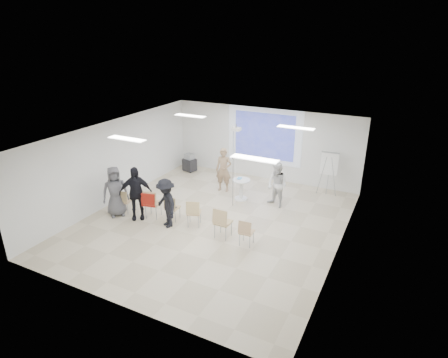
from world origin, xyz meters
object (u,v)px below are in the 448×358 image
at_px(av_cart, 190,163).
at_px(audience_outer, 115,189).
at_px(player_right, 277,183).
at_px(chair_left_inner, 172,207).
at_px(chair_far_left, 124,200).
at_px(player_left, 224,167).
at_px(pedestal_table, 241,188).
at_px(chair_right_inner, 222,221).
at_px(chair_right_far, 246,231).
at_px(laptop, 173,207).
at_px(audience_left, 135,189).
at_px(chair_center, 194,211).
at_px(flipchart_easel, 329,164).
at_px(audience_mid, 166,200).

bearing_deg(av_cart, audience_outer, -74.99).
bearing_deg(player_right, chair_left_inner, -113.11).
height_order(chair_far_left, audience_outer, audience_outer).
distance_m(player_left, player_right, 2.36).
height_order(pedestal_table, chair_right_inner, chair_right_inner).
relative_size(player_left, av_cart, 2.45).
bearing_deg(player_right, chair_far_left, -124.55).
relative_size(player_right, audience_outer, 0.92).
height_order(player_left, chair_right_far, player_left).
distance_m(player_right, audience_outer, 5.57).
xyz_separation_m(player_right, chair_right_inner, (-0.73, -2.87, -0.31)).
relative_size(chair_right_far, laptop, 2.61).
bearing_deg(pedestal_table, player_left, 154.61).
height_order(chair_right_far, audience_left, audience_left).
height_order(chair_center, av_cart, chair_center).
relative_size(pedestal_table, flipchart_easel, 0.47).
bearing_deg(chair_center, chair_right_inner, -33.95).
relative_size(player_left, audience_left, 0.93).
bearing_deg(av_cart, laptop, -50.72).
xyz_separation_m(chair_left_inner, chair_center, (0.85, -0.01, 0.02)).
distance_m(pedestal_table, audience_left, 3.89).
height_order(chair_right_far, av_cart, chair_right_far).
distance_m(chair_right_far, laptop, 2.84).
relative_size(chair_right_inner, audience_mid, 0.54).
distance_m(player_left, audience_outer, 4.20).
relative_size(pedestal_table, chair_right_far, 0.97).
relative_size(audience_mid, audience_outer, 0.94).
bearing_deg(chair_right_inner, chair_left_inner, 173.19).
bearing_deg(flipchart_easel, av_cart, 177.06).
distance_m(chair_left_inner, laptop, 0.11).
height_order(audience_outer, flipchart_easel, audience_outer).
bearing_deg(chair_right_inner, chair_center, 168.07).
xyz_separation_m(audience_outer, flipchart_easel, (6.01, 4.90, 0.30)).
height_order(audience_mid, audience_outer, audience_outer).
bearing_deg(av_cart, chair_center, -42.53).
distance_m(pedestal_table, audience_outer, 4.50).
bearing_deg(chair_far_left, audience_left, -17.52).
bearing_deg(laptop, chair_right_inner, 163.75).
distance_m(audience_mid, audience_outer, 1.98).
bearing_deg(chair_center, pedestal_table, 57.57).
relative_size(player_left, laptop, 6.08).
relative_size(chair_left_inner, chair_center, 0.96).
bearing_deg(chair_center, player_right, 33.15).
distance_m(player_right, av_cart, 5.00).
relative_size(chair_right_far, flipchart_easel, 0.49).
xyz_separation_m(player_left, laptop, (-0.40, -2.93, -0.51)).
xyz_separation_m(player_right, flipchart_easel, (1.39, 1.79, 0.37)).
height_order(chair_center, chair_right_far, chair_center).
xyz_separation_m(chair_far_left, audience_left, (0.64, -0.12, 0.55)).
bearing_deg(chair_left_inner, chair_right_inner, -13.60).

